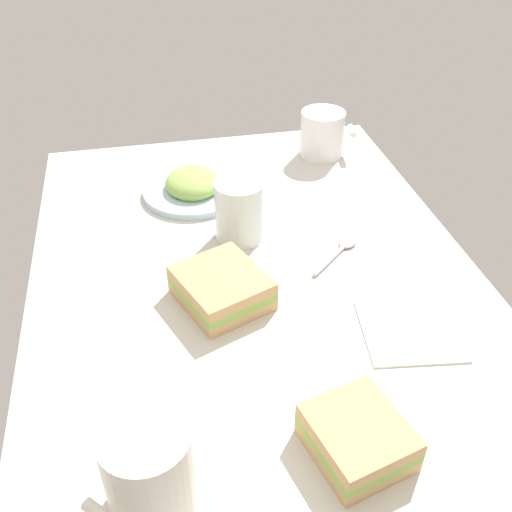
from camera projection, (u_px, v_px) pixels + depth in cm
name	position (u px, v px, depth cm)	size (l,w,h in cm)	color
tabletop	(256.00, 278.00, 85.56)	(90.00, 64.00, 2.00)	beige
plate_of_food	(193.00, 186.00, 101.78)	(17.39, 17.39, 4.32)	silver
coffee_mug_black	(322.00, 133.00, 111.92)	(8.34, 10.65, 8.72)	white
coffee_mug_milky	(149.00, 469.00, 53.57)	(9.95, 10.17, 10.15)	silver
sandwich_main	(222.00, 288.00, 78.80)	(14.63, 13.99, 4.40)	tan
sandwich_side	(357.00, 438.00, 59.82)	(11.94, 11.23, 4.40)	tan
glass_of_milk	(239.00, 213.00, 89.62)	(7.53, 7.53, 9.63)	silver
spoon	(341.00, 249.00, 88.95)	(9.08, 9.78, 0.80)	silver
paper_napkin	(410.00, 330.00, 75.28)	(12.09, 12.09, 0.30)	white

